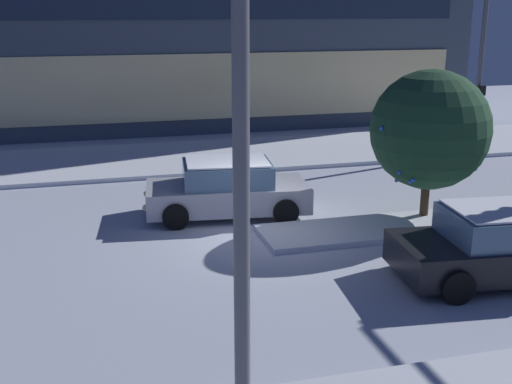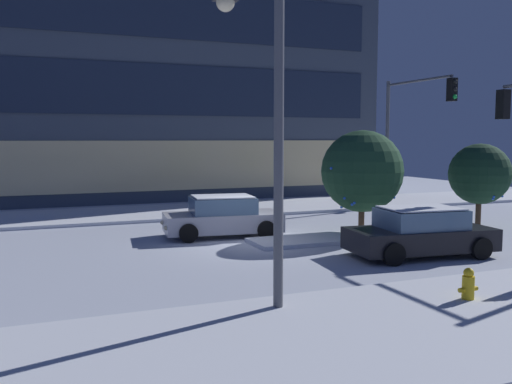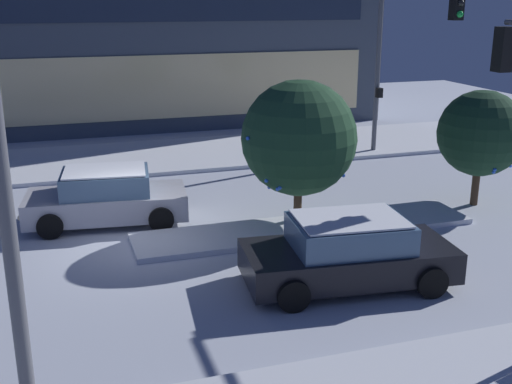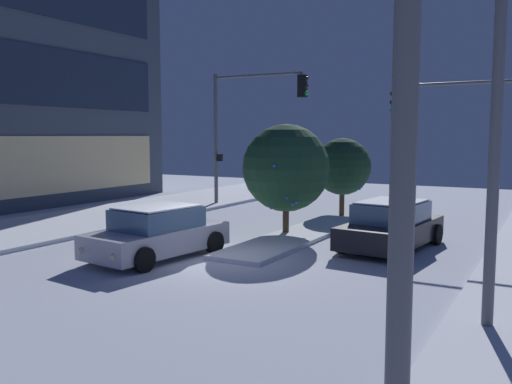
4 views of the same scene
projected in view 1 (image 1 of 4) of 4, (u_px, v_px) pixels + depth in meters
ground at (268, 238)px, 15.40m from camera, size 52.00×52.00×0.00m
curb_strip_far at (201, 156)px, 23.56m from camera, size 52.00×5.20×0.14m
median_strip at (434, 223)px, 16.25m from camera, size 9.00×1.80×0.14m
car_near at (505, 245)px, 12.95m from camera, size 4.65×2.49×1.49m
car_far at (227, 190)px, 16.91m from camera, size 4.47×2.49×1.49m
street_lamp_arched at (218, 62)px, 7.76m from camera, size 0.65×2.77×7.11m
decorated_tree_median at (430, 130)px, 16.09m from camera, size 3.04×3.01×3.88m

